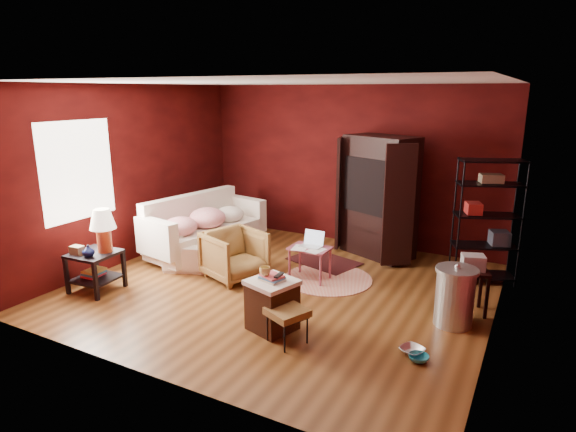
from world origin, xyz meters
name	(u,v)px	position (x,y,z in m)	size (l,w,h in m)	color
room	(278,190)	(-0.04, -0.01, 1.40)	(5.54, 5.04, 2.84)	brown
sofa	(204,232)	(-1.87, 0.67, 0.39)	(1.98, 0.58, 0.77)	white
armchair	(235,253)	(-0.78, 0.00, 0.39)	(0.77, 0.72, 0.79)	black
pet_bowl_steel	(413,343)	(2.07, -0.88, 0.12)	(0.25, 0.06, 0.25)	silver
pet_bowl_turquoise	(419,352)	(2.17, -1.00, 0.10)	(0.21, 0.07, 0.21)	teal
vase	(88,251)	(-2.13, -1.44, 0.63)	(0.16, 0.17, 0.16)	#0C123C
mug	(265,270)	(0.43, -1.16, 0.74)	(0.13, 0.10, 0.13)	#D8BC69
side_table	(99,242)	(-2.16, -1.23, 0.69)	(0.62, 0.62, 1.15)	black
sofa_cushions	(203,228)	(-1.89, 0.67, 0.44)	(1.23, 2.28, 0.91)	white
hamper	(272,304)	(0.49, -1.11, 0.31)	(0.62, 0.62, 0.69)	#431F0F
footstool	(287,313)	(0.79, -1.30, 0.35)	(0.51, 0.51, 0.40)	black
rug_round	(328,279)	(0.46, 0.60, 0.01)	(1.68, 1.68, 0.01)	beige
rug_oriental	(324,261)	(0.10, 1.24, 0.01)	(1.24, 0.99, 0.01)	#481314
laptop_desk	(310,251)	(0.22, 0.48, 0.44)	(0.58, 0.46, 0.72)	#A44B5E
tv_armoire	(378,194)	(0.72, 2.00, 1.04)	(1.45, 1.18, 2.00)	black
wire_shelving	(488,216)	(2.46, 1.59, 0.98)	(0.95, 0.68, 1.79)	black
small_stand	(472,270)	(2.44, 0.44, 0.56)	(0.48, 0.48, 0.75)	black
trash_can	(455,296)	(2.33, 0.00, 0.36)	(0.63, 0.63, 0.76)	silver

